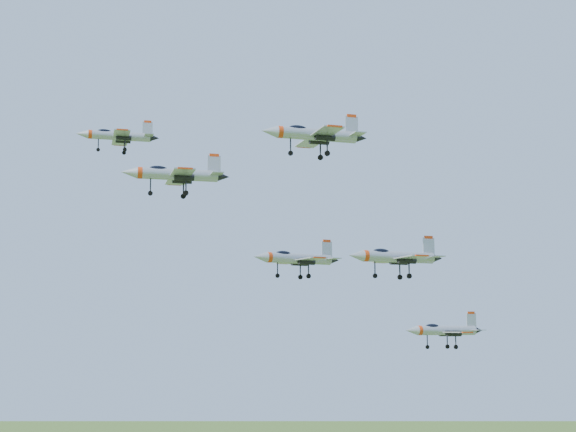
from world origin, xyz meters
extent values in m
cylinder|color=#979CA3|center=(-16.38, 13.30, 141.42)|extent=(8.52, 1.33, 1.23)
cone|color=#979CA3|center=(-21.48, 13.24, 141.42)|extent=(1.71, 1.25, 1.23)
cone|color=black|center=(-11.47, 13.36, 141.42)|extent=(1.33, 1.06, 1.04)
ellipsoid|color=black|center=(-18.46, 13.28, 141.88)|extent=(2.09, 0.91, 0.78)
cube|color=#979CA3|center=(-16.16, 10.66, 141.18)|extent=(2.22, 4.18, 0.13)
cube|color=#979CA3|center=(-16.22, 15.95, 141.18)|extent=(2.22, 4.18, 0.13)
cube|color=#979CA3|center=(-12.51, 13.35, 142.69)|extent=(1.42, 0.13, 1.98)
cube|color=red|center=(-12.51, 13.35, 143.73)|extent=(1.04, 0.14, 0.33)
cylinder|color=#979CA3|center=(-9.59, -1.09, 133.51)|extent=(9.92, 1.55, 1.43)
cone|color=#979CA3|center=(-15.53, -1.16, 133.51)|extent=(2.00, 1.45, 1.43)
cone|color=black|center=(-3.87, -1.02, 133.51)|extent=(1.55, 1.23, 1.22)
ellipsoid|color=black|center=(-12.01, -1.12, 134.05)|extent=(2.43, 1.06, 0.91)
cube|color=#979CA3|center=(-9.34, -4.17, 133.24)|extent=(2.59, 4.87, 0.15)
cube|color=#979CA3|center=(-9.41, 1.99, 133.24)|extent=(2.59, 4.87, 0.15)
cube|color=#979CA3|center=(-5.08, -1.04, 135.00)|extent=(1.65, 0.15, 2.31)
cube|color=red|center=(-5.08, -1.04, 136.21)|extent=(1.21, 0.17, 0.38)
cylinder|color=#979CA3|center=(3.68, -17.21, 135.49)|extent=(9.00, 1.83, 1.29)
cone|color=#979CA3|center=(-1.67, -17.54, 135.49)|extent=(1.86, 1.40, 1.29)
cone|color=black|center=(8.84, -16.90, 135.49)|extent=(1.45, 1.18, 1.10)
ellipsoid|color=black|center=(1.50, -17.35, 135.98)|extent=(2.24, 1.06, 0.82)
cube|color=#979CA3|center=(4.05, -19.98, 135.24)|extent=(2.55, 4.50, 0.14)
cube|color=#979CA3|center=(3.71, -14.43, 135.24)|extent=(2.55, 4.50, 0.14)
cube|color=#979CA3|center=(7.75, -16.97, 136.83)|extent=(1.49, 0.21, 2.09)
cube|color=red|center=(7.75, -16.97, 137.93)|extent=(1.10, 0.21, 0.35)
cylinder|color=#979CA3|center=(8.63, 9.62, 124.38)|extent=(10.03, 3.69, 1.44)
cone|color=#979CA3|center=(2.81, 8.24, 124.38)|extent=(2.27, 1.86, 1.44)
cone|color=black|center=(14.23, 10.94, 124.38)|extent=(1.79, 1.55, 1.22)
ellipsoid|color=black|center=(6.26, 9.06, 124.92)|extent=(2.61, 1.57, 0.91)
cube|color=#979CA3|center=(9.56, 6.65, 124.10)|extent=(3.60, 5.33, 0.16)
cube|color=#979CA3|center=(8.13, 12.69, 124.10)|extent=(3.60, 5.33, 0.16)
cube|color=#979CA3|center=(13.05, 10.66, 125.88)|extent=(1.65, 0.51, 2.33)
cube|color=red|center=(13.05, 10.66, 127.10)|extent=(1.22, 0.43, 0.39)
cylinder|color=#979CA3|center=(14.61, -12.68, 122.82)|extent=(9.04, 2.37, 1.29)
cone|color=#979CA3|center=(9.28, -13.34, 122.82)|extent=(1.93, 1.50, 1.29)
cone|color=black|center=(19.74, -12.06, 122.82)|extent=(1.52, 1.26, 1.10)
ellipsoid|color=black|center=(12.44, -12.95, 123.31)|extent=(2.28, 1.19, 0.82)
cube|color=#979CA3|center=(15.15, -15.42, 122.57)|extent=(2.80, 4.62, 0.14)
cube|color=#979CA3|center=(14.47, -9.90, 122.57)|extent=(2.80, 4.62, 0.14)
cube|color=#979CA3|center=(18.66, -12.19, 124.16)|extent=(1.49, 0.30, 2.09)
cube|color=red|center=(18.66, -12.19, 125.26)|extent=(1.10, 0.27, 0.35)
cylinder|color=#979CA3|center=(24.27, -4.23, 114.44)|extent=(8.30, 2.07, 1.19)
cone|color=#979CA3|center=(19.36, -4.77, 114.44)|extent=(1.76, 1.36, 1.19)
cone|color=black|center=(28.99, -3.72, 114.44)|extent=(1.38, 1.14, 1.01)
ellipsoid|color=black|center=(22.27, -4.45, 114.89)|extent=(2.09, 1.07, 0.75)
cube|color=#979CA3|center=(24.72, -6.76, 114.21)|extent=(2.52, 4.22, 0.13)
cube|color=#979CA3|center=(24.17, -1.67, 114.21)|extent=(2.52, 4.22, 0.13)
cube|color=#979CA3|center=(27.99, -3.83, 115.68)|extent=(1.37, 0.26, 1.92)
cube|color=red|center=(27.99, -3.83, 116.68)|extent=(1.01, 0.24, 0.32)
camera|label=1|loc=(-19.58, -98.74, 114.68)|focal=50.00mm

